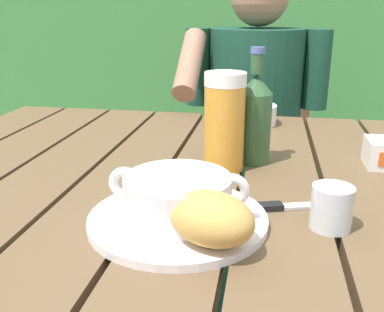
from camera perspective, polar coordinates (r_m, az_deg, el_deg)
name	(u,v)px	position (r m, az deg, el deg)	size (l,w,h in m)	color
dining_table	(203,218)	(0.87, 1.38, -7.98)	(1.30, 0.99, 0.77)	brown
chair_near_diner	(253,161)	(1.80, 7.92, -0.63)	(0.43, 0.42, 0.95)	brown
person_eating	(253,115)	(1.54, 7.90, 5.28)	(0.48, 0.47, 1.21)	#184430
serving_plate	(178,219)	(0.65, -1.84, -8.15)	(0.26, 0.26, 0.01)	white
soup_bowl	(178,195)	(0.63, -1.87, -5.10)	(0.20, 0.15, 0.07)	white
bread_roll	(211,218)	(0.56, 2.49, -8.04)	(0.15, 0.13, 0.07)	gold
beer_glass	(224,122)	(0.84, 4.21, 4.43)	(0.08, 0.08, 0.19)	gold
beer_bottle	(255,117)	(0.88, 8.14, 5.04)	(0.07, 0.07, 0.23)	#2F542F
water_glass_small	(332,207)	(0.66, 17.60, -6.35)	(0.06, 0.06, 0.06)	silver
table_knife	(280,207)	(0.71, 11.35, -6.42)	(0.16, 0.07, 0.01)	silver
diner_bowl	(250,114)	(1.20, 7.52, 5.38)	(0.14, 0.14, 0.05)	white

